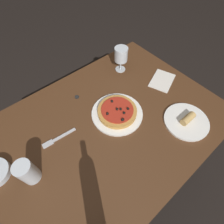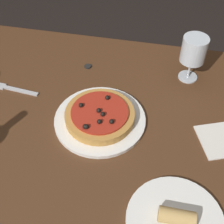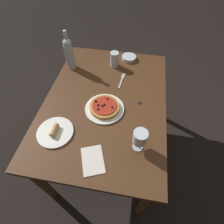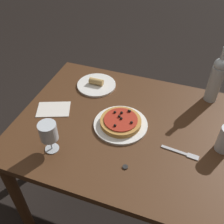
% 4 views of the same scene
% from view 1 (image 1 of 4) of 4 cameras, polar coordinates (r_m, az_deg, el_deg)
% --- Properties ---
extents(ground_plane, '(14.00, 14.00, 0.00)m').
position_cam_1_polar(ground_plane, '(1.56, -1.26, -17.94)').
color(ground_plane, black).
extents(dining_table, '(1.23, 0.87, 0.72)m').
position_cam_1_polar(dining_table, '(0.98, -1.93, -6.99)').
color(dining_table, '#4C2D19').
rests_on(dining_table, ground_plane).
extents(dinner_plate, '(0.27, 0.27, 0.01)m').
position_cam_1_polar(dinner_plate, '(0.93, 1.68, -0.45)').
color(dinner_plate, white).
rests_on(dinner_plate, dining_table).
extents(pizza, '(0.20, 0.20, 0.04)m').
position_cam_1_polar(pizza, '(0.91, 1.72, 0.29)').
color(pizza, '#BC843D').
rests_on(pizza, dinner_plate).
extents(wine_glass, '(0.08, 0.08, 0.16)m').
position_cam_1_polar(wine_glass, '(1.10, 2.96, 18.09)').
color(wine_glass, silver).
rests_on(wine_glass, dining_table).
extents(water_cup, '(0.07, 0.07, 0.13)m').
position_cam_1_polar(water_cup, '(0.80, -25.81, -17.39)').
color(water_cup, silver).
rests_on(water_cup, dining_table).
extents(fork, '(0.17, 0.04, 0.00)m').
position_cam_1_polar(fork, '(0.90, -17.48, -8.36)').
color(fork, '#B7B7BC').
rests_on(fork, dining_table).
extents(side_plate, '(0.23, 0.23, 0.05)m').
position_cam_1_polar(side_plate, '(0.98, 23.14, -2.66)').
color(side_plate, white).
rests_on(side_plate, dining_table).
extents(paper_napkin, '(0.20, 0.18, 0.00)m').
position_cam_1_polar(paper_napkin, '(1.13, 16.04, 9.87)').
color(paper_napkin, silver).
rests_on(paper_napkin, dining_table).
extents(bottle_cap, '(0.02, 0.02, 0.01)m').
position_cam_1_polar(bottle_cap, '(1.02, -11.40, 4.83)').
color(bottle_cap, black).
rests_on(bottle_cap, dining_table).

